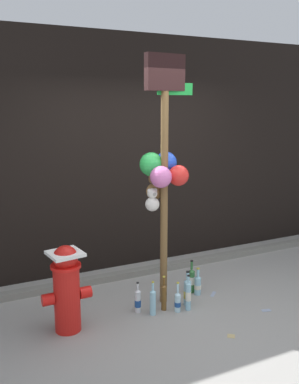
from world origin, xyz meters
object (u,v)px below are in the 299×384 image
at_px(memorial_post, 162,163).
at_px(bottle_2, 188,295).
at_px(bottle_5, 164,296).
at_px(bottle_4, 187,292).
at_px(bottle_6, 178,301).
at_px(bottle_7, 153,301).
at_px(fire_hydrant, 67,287).
at_px(bottle_0, 138,301).
at_px(bottle_3, 191,280).
at_px(bottle_1, 198,285).

bearing_deg(memorial_post, bottle_2, -63.04).
bearing_deg(bottle_5, bottle_4, -1.89).
xyz_separation_m(bottle_6, bottle_7, (-0.26, 0.05, 0.03)).
bearing_deg(bottle_2, bottle_5, 154.02).
distance_m(fire_hydrant, bottle_0, 0.82).
xyz_separation_m(bottle_3, bottle_5, (-0.49, -0.25, 0.00)).
height_order(bottle_5, bottle_6, bottle_5).
bearing_deg(bottle_6, bottle_7, 168.34).
xyz_separation_m(bottle_0, bottle_4, (0.55, -0.09, 0.03)).
bearing_deg(bottle_7, bottle_1, 16.75).
bearing_deg(bottle_7, bottle_0, 134.00).
bearing_deg(bottle_4, bottle_1, 35.35).
xyz_separation_m(memorial_post, bottle_6, (0.04, -0.30, -1.44)).
bearing_deg(bottle_4, bottle_5, 178.11).
distance_m(bottle_5, bottle_7, 0.16).
height_order(bottle_2, bottle_7, bottle_2).
bearing_deg(bottle_7, bottle_2, -10.29).
bearing_deg(bottle_4, bottle_3, 51.23).
height_order(bottle_1, bottle_6, bottle_6).
relative_size(bottle_4, bottle_5, 1.02).
height_order(bottle_3, bottle_7, bottle_3).
xyz_separation_m(fire_hydrant, bottle_7, (0.87, -0.08, -0.30)).
bearing_deg(bottle_4, bottle_0, 171.02).
xyz_separation_m(memorial_post, bottle_1, (0.45, -0.04, -1.43)).
xyz_separation_m(fire_hydrant, bottle_3, (1.52, 0.21, -0.30)).
distance_m(bottle_0, bottle_2, 0.54).
relative_size(fire_hydrant, bottle_4, 2.20).
distance_m(bottle_3, bottle_6, 0.51).
bearing_deg(bottle_1, fire_hydrant, -175.61).
height_order(bottle_0, bottle_7, bottle_7).
xyz_separation_m(bottle_1, bottle_6, (-0.41, -0.26, -0.01)).
relative_size(bottle_2, bottle_6, 1.20).
height_order(bottle_0, bottle_6, bottle_0).
height_order(fire_hydrant, bottle_7, fire_hydrant).
relative_size(memorial_post, bottle_1, 8.22).
bearing_deg(bottle_1, bottle_3, 110.99).
height_order(fire_hydrant, bottle_1, fire_hydrant).
height_order(memorial_post, bottle_2, memorial_post).
bearing_deg(bottle_2, bottle_0, 159.12).
distance_m(bottle_1, bottle_3, 0.10).
bearing_deg(bottle_2, bottle_3, 54.40).
height_order(memorial_post, bottle_4, memorial_post).
distance_m(bottle_4, bottle_7, 0.44).
bearing_deg(bottle_6, memorial_post, 97.63).
distance_m(memorial_post, bottle_4, 1.43).
height_order(fire_hydrant, bottle_2, fire_hydrant).
relative_size(bottle_0, bottle_6, 1.01).
bearing_deg(bottle_2, bottle_1, 43.22).
height_order(memorial_post, bottle_6, memorial_post).
relative_size(memorial_post, bottle_4, 6.79).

